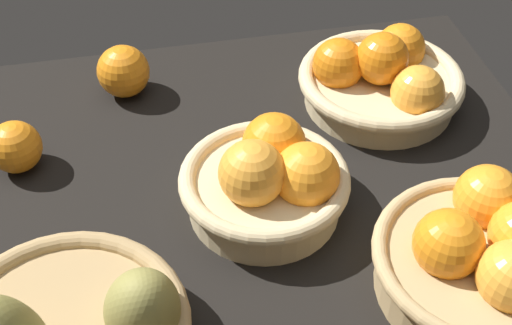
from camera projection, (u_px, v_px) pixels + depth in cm
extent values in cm
cube|color=black|center=(248.00, 208.00, 88.30)|extent=(84.00, 72.00, 3.00)
cylinder|color=#D3BC8C|center=(264.00, 194.00, 84.59)|extent=(18.50, 18.50, 4.97)
torus|color=#D3BC8C|center=(264.00, 179.00, 82.89)|extent=(20.58, 20.58, 2.08)
sphere|color=orange|center=(274.00, 144.00, 85.11)|extent=(7.92, 7.92, 7.92)
sphere|color=#F49E33|center=(249.00, 174.00, 79.82)|extent=(7.92, 7.92, 7.92)
sphere|color=orange|center=(306.00, 175.00, 81.13)|extent=(7.92, 7.92, 7.92)
cylinder|color=tan|center=(477.00, 272.00, 75.59)|extent=(21.74, 21.74, 5.34)
torus|color=tan|center=(482.00, 257.00, 73.77)|extent=(23.44, 23.44, 1.71)
sphere|color=orange|center=(448.00, 244.00, 72.58)|extent=(7.53, 7.53, 7.53)
sphere|color=orange|center=(487.00, 198.00, 77.93)|extent=(7.53, 7.53, 7.53)
ellipsoid|color=olive|center=(142.00, 311.00, 67.45)|extent=(10.69, 12.23, 13.09)
cylinder|color=#D3BC8C|center=(379.00, 90.00, 100.39)|extent=(21.40, 21.40, 4.17)
torus|color=#D3BC8C|center=(381.00, 78.00, 98.96)|extent=(23.59, 23.59, 2.19)
sphere|color=orange|center=(400.00, 49.00, 102.54)|extent=(7.40, 7.40, 7.40)
sphere|color=orange|center=(338.00, 64.00, 98.12)|extent=(7.40, 7.40, 7.40)
sphere|color=orange|center=(382.00, 59.00, 96.57)|extent=(7.40, 7.40, 7.40)
sphere|color=#F49E33|center=(417.00, 92.00, 94.69)|extent=(7.40, 7.40, 7.40)
sphere|color=orange|center=(123.00, 71.00, 100.79)|extent=(7.63, 7.63, 7.63)
sphere|color=orange|center=(15.00, 147.00, 89.39)|extent=(6.84, 6.84, 6.84)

